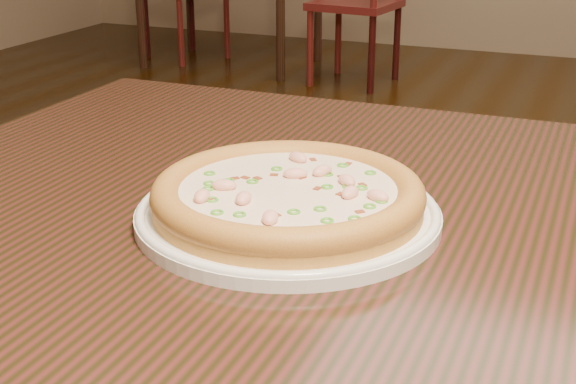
% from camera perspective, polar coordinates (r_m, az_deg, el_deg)
% --- Properties ---
extents(hero_table, '(1.20, 0.80, 0.75)m').
position_cam_1_polar(hero_table, '(0.82, 9.19, -8.37)').
color(hero_table, black).
rests_on(hero_table, ground).
extents(plate, '(0.29, 0.29, 0.02)m').
position_cam_1_polar(plate, '(0.76, -0.00, -1.49)').
color(plate, white).
rests_on(plate, hero_table).
extents(pizza, '(0.26, 0.26, 0.03)m').
position_cam_1_polar(pizza, '(0.76, 0.01, -0.21)').
color(pizza, '#BF803C').
rests_on(pizza, plate).
extents(chair_b, '(0.46, 0.46, 0.95)m').
position_cam_1_polar(chair_b, '(4.44, 5.49, 13.19)').
color(chair_b, '#4D1617').
rests_on(chair_b, ground).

